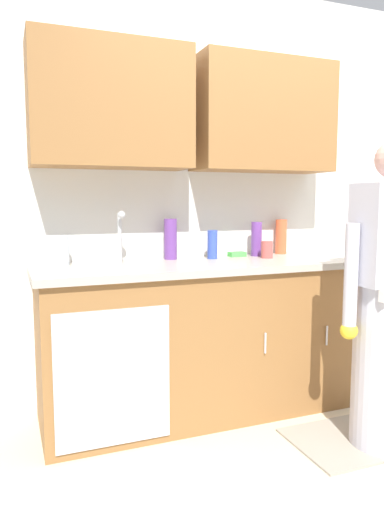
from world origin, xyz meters
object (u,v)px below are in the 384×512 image
Objects in this scene: knife_on_counter at (317,256)px; sponge at (237,254)px; bottle_soap at (171,239)px; bottle_water_short at (62,251)px; bottle_dish_liquid at (212,245)px; bottle_cleaner_spray at (256,239)px; cup_by_sink at (267,250)px; bottle_water_tall at (281,237)px; sink at (132,268)px.

knife_on_counter is 2.18× the size of sponge.
bottle_soap reaches higher than bottle_water_short.
bottle_dish_liquid is at bearing -164.28° from sponge.
bottle_cleaner_spray reaches higher than bottle_dish_liquid.
sponge is at bearing 132.84° from cup_by_sink.
knife_on_counter is (0.16, -0.21, -0.12)m from bottle_water_tall.
sink is 2.19× the size of bottle_cleaner_spray.
bottle_dish_liquid reaches higher than bottle_water_short.
bottle_water_tall reaches higher than bottle_dish_liquid.
sink reaches higher than sponge.
sponge is (-0.52, 0.17, 0.01)m from knife_on_counter.
sink is 4.55× the size of sponge.
bottle_water_tall is (1.13, 0.23, 0.13)m from sink.
bottle_water_short reaches higher than sponge.
knife_on_counter is (0.38, -0.02, -0.05)m from cup_by_sink.
sponge reaches higher than knife_on_counter.
bottle_dish_liquid is 1.67× the size of cup_by_sink.
cup_by_sink is 0.46× the size of knife_on_counter.
bottle_water_short is at bearing 174.18° from cup_by_sink.
cup_by_sink is at bearing -5.82° from bottle_water_short.
bottle_soap is 0.63m from cup_by_sink.
bottle_dish_liquid is 1.10× the size of bottle_water_short.
sink is at bearing -166.53° from bottle_dish_liquid.
sink is at bearing -24.72° from bottle_water_short.
sponge is at bearing 172.07° from bottle_cleaner_spray.
bottle_soap is at bearing -45.80° from knife_on_counter.
bottle_dish_liquid reaches higher than cup_by_sink.
bottle_dish_liquid is 0.93m from bottle_water_short.
bottle_cleaner_spray is (0.90, 0.17, 0.13)m from sink.
knife_on_counter is at bearing -22.00° from bottle_cleaner_spray.
cup_by_sink is (1.28, -0.13, -0.03)m from bottle_water_short.
bottle_water_short is at bearing 177.72° from bottle_dish_liquid.
cup_by_sink is at bearing -15.47° from bottle_soap.
sink is 0.91m from cup_by_sink.
bottle_soap is 0.27m from bottle_dish_liquid.
bottle_soap is at bearing 176.68° from bottle_cleaner_spray.
bottle_water_tall is at bearing 13.94° from bottle_cleaner_spray.
cup_by_sink is at bearing -47.16° from sponge.
bottle_cleaner_spray is 2.09× the size of cup_by_sink.
bottle_soap reaches higher than bottle_dish_liquid.
knife_on_counter is (0.38, -0.15, -0.11)m from bottle_cleaner_spray.
bottle_cleaner_spray is at bearing 92.13° from cup_by_sink.
bottle_soap is 1.13× the size of bottle_cleaner_spray.
sponge is (1.14, 0.02, -0.07)m from bottle_water_short.
sponge is (-0.14, 0.15, -0.04)m from cup_by_sink.
bottle_dish_liquid is 0.76× the size of knife_on_counter.
bottle_water_short is (-0.93, 0.04, -0.01)m from bottle_dish_liquid.
knife_on_counter is (1.28, 0.02, 0.02)m from sink.
knife_on_counter is at bearing -53.48° from bottle_water_tall.
bottle_cleaner_spray reaches higher than sponge.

